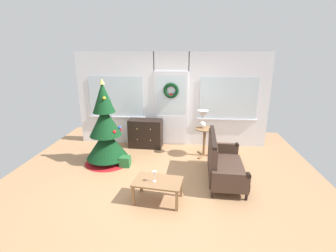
# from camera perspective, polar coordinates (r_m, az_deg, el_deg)

# --- Properties ---
(ground_plane) EXTENTS (6.76, 6.76, 0.00)m
(ground_plane) POSITION_cam_1_polar(r_m,az_deg,el_deg) (5.21, -1.12, -12.36)
(ground_plane) COLOR #AD7F56
(back_wall_with_door) EXTENTS (5.20, 0.19, 2.55)m
(back_wall_with_door) POSITION_cam_1_polar(r_m,az_deg,el_deg) (6.73, 0.75, 6.12)
(back_wall_with_door) COLOR white
(back_wall_with_door) RESTS_ON ground
(christmas_tree) EXTENTS (1.07, 1.07, 1.98)m
(christmas_tree) POSITION_cam_1_polar(r_m,az_deg,el_deg) (5.86, -14.25, -1.53)
(christmas_tree) COLOR #4C331E
(christmas_tree) RESTS_ON ground
(dresser_cabinet) EXTENTS (0.92, 0.48, 0.78)m
(dresser_cabinet) POSITION_cam_1_polar(r_m,az_deg,el_deg) (6.77, -5.22, -1.72)
(dresser_cabinet) COLOR black
(dresser_cabinet) RESTS_ON ground
(settee_sofa) EXTENTS (0.77, 1.57, 0.96)m
(settee_sofa) POSITION_cam_1_polar(r_m,az_deg,el_deg) (5.18, 12.26, -8.26)
(settee_sofa) COLOR black
(settee_sofa) RESTS_ON ground
(side_table) EXTENTS (0.50, 0.48, 0.73)m
(side_table) POSITION_cam_1_polar(r_m,az_deg,el_deg) (6.18, 8.48, -2.42)
(side_table) COLOR #8E6642
(side_table) RESTS_ON ground
(table_lamp) EXTENTS (0.28, 0.28, 0.44)m
(table_lamp) POSITION_cam_1_polar(r_m,az_deg,el_deg) (6.07, 8.10, 2.18)
(table_lamp) COLOR silver
(table_lamp) RESTS_ON side_table
(coffee_table) EXTENTS (0.90, 0.62, 0.39)m
(coffee_table) POSITION_cam_1_polar(r_m,az_deg,el_deg) (4.41, -2.40, -13.24)
(coffee_table) COLOR #8E6642
(coffee_table) RESTS_ON ground
(wine_glass) EXTENTS (0.08, 0.08, 0.20)m
(wine_glass) POSITION_cam_1_polar(r_m,az_deg,el_deg) (4.29, -3.17, -11.09)
(wine_glass) COLOR silver
(wine_glass) RESTS_ON coffee_table
(gift_box) EXTENTS (0.24, 0.21, 0.24)m
(gift_box) POSITION_cam_1_polar(r_m,az_deg,el_deg) (5.79, -9.95, -8.13)
(gift_box) COLOR #266633
(gift_box) RESTS_ON ground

